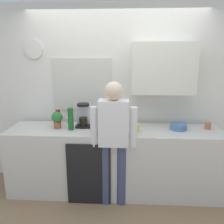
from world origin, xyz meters
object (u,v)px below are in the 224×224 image
Objects in this scene: mixing_bowl at (178,127)px; potted_plant at (57,119)px; coffee_maker at (84,116)px; cup_terracotta_mug at (208,126)px; bottle_red_vinegar at (58,117)px; bottle_amber_beer at (102,117)px; bottle_green_wine at (71,119)px; cup_white_mug at (69,120)px; bottle_dark_sauce at (104,127)px; cup_yellow_cup at (136,128)px; person_at_sink at (114,135)px.

potted_plant is (-1.64, -0.03, 0.09)m from mixing_bowl.
cup_terracotta_mug is (1.69, -0.04, -0.10)m from coffee_maker.
coffee_maker is 0.38m from bottle_red_vinegar.
cup_terracotta_mug is (1.44, -0.09, -0.07)m from bottle_amber_beer.
bottle_green_wine is at bearing -176.43° from mixing_bowl.
mixing_bowl is at bearing -173.83° from cup_terracotta_mug.
mixing_bowl is at bearing 1.00° from potted_plant.
bottle_amber_beer is 1.44m from cup_terracotta_mug.
bottle_red_vinegar is 0.16m from cup_white_mug.
coffee_maker is 1.83× the size of bottle_dark_sauce.
cup_yellow_cup is (0.42, 0.12, -0.05)m from bottle_dark_sauce.
cup_white_mug is (-0.49, 0.06, -0.07)m from bottle_amber_beer.
bottle_dark_sauce reaches higher than cup_white_mug.
bottle_red_vinegar is 2.59× the size of cup_yellow_cup.
potted_plant is at bearing 164.54° from bottle_dark_sauce.
potted_plant reaches higher than bottle_dark_sauce.
cup_terracotta_mug is at bearing -1.24° from coffee_maker.
cup_terracotta_mug reaches higher than mixing_bowl.
bottle_dark_sauce is 0.11× the size of person_at_sink.
potted_plant is at bearing -179.00° from mixing_bowl.
coffee_maker reaches higher than bottle_green_wine.
cup_white_mug is at bearing 24.05° from bottle_red_vinegar.
bottle_dark_sauce is 0.20m from person_at_sink.
bottle_green_wine is 3.16× the size of cup_white_mug.
potted_plant is at bearing 149.83° from person_at_sink.
bottle_dark_sauce is 0.68m from potted_plant.
coffee_maker is at bearing -168.65° from bottle_amber_beer.
bottle_dark_sauce is (0.30, -0.29, -0.06)m from coffee_maker.
bottle_green_wine is at bearing -150.99° from bottle_amber_beer.
bottle_dark_sauce is (0.68, -0.33, -0.02)m from bottle_red_vinegar.
bottle_dark_sauce reaches higher than mixing_bowl.
bottle_amber_beer is (0.25, 0.05, -0.03)m from coffee_maker.
bottle_dark_sauce is 1.01m from mixing_bowl.
mixing_bowl is (-0.40, -0.04, -0.01)m from cup_terracotta_mug.
cup_yellow_cup is (0.73, -0.16, -0.10)m from coffee_maker.
bottle_red_vinegar is 2.32× the size of cup_white_mug.
potted_plant is (-0.35, -0.11, -0.01)m from coffee_maker.
coffee_maker is 3.47× the size of cup_white_mug.
bottle_dark_sauce is at bearing -81.09° from bottle_amber_beer.
bottle_green_wine is 0.19× the size of person_at_sink.
coffee_maker is 1.50× the size of mixing_bowl.
person_at_sink is at bearing -158.46° from mixing_bowl.
cup_white_mug is at bearing 133.51° from person_at_sink.
cup_yellow_cup is 0.38m from person_at_sink.
bottle_green_wine is 0.32m from bottle_red_vinegar.
person_at_sink is at bearing -21.45° from potted_plant.
cup_terracotta_mug is 0.40m from mixing_bowl.
bottle_green_wine reaches higher than cup_white_mug.
cup_terracotta_mug is at bearing -2.28° from bottle_red_vinegar.
cup_white_mug reaches higher than cup_terracotta_mug.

